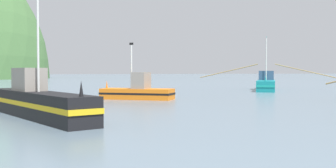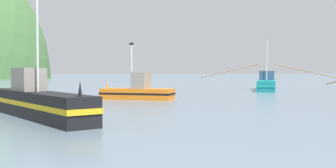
% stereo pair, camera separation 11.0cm
% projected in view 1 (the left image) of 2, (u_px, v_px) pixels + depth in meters
% --- Properties ---
extents(fishing_boat_black, '(5.77, 11.48, 7.79)m').
position_uv_depth(fishing_boat_black, '(37.00, 101.00, 21.66)').
color(fishing_boat_black, black).
rests_on(fishing_boat_black, ground).
extents(fishing_boat_teal, '(14.92, 11.38, 6.91)m').
position_uv_depth(fishing_boat_teal, '(266.00, 84.00, 52.23)').
color(fishing_boat_teal, '#147F84').
rests_on(fishing_boat_teal, ground).
extents(fishing_boat_orange, '(6.56, 5.31, 4.99)m').
position_uv_depth(fishing_boat_orange, '(138.00, 91.00, 35.39)').
color(fishing_boat_orange, orange).
rests_on(fishing_boat_orange, ground).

